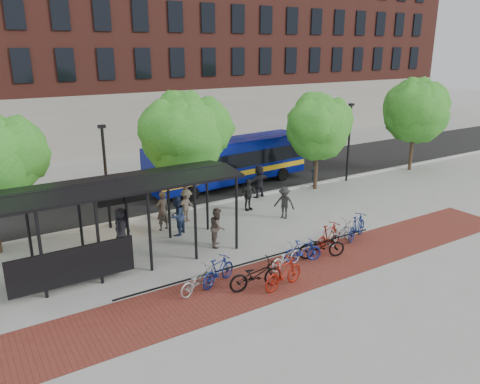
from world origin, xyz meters
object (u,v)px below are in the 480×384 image
lamp_post_left (106,174)px  pedestrian_7 (314,173)px  bike_4 (256,275)px  bike_11 (357,227)px  bike_5 (284,273)px  tree_b (184,132)px  bike_6 (286,257)px  pedestrian_8 (218,227)px  pedestrian_4 (248,195)px  bike_3 (218,271)px  bike_10 (341,233)px  lamp_post_right (349,140)px  pedestrian_3 (187,206)px  tree_c (319,125)px  pedestrian_5 (259,181)px  bike_7 (303,251)px  pedestrian_1 (162,211)px  bus_shelter (108,195)px  bike_9 (329,236)px  bike_8 (322,246)px  bus (229,160)px  pedestrian_0 (121,228)px  bike_2 (198,280)px  pedestrian_9 (284,203)px  tree_d (416,108)px  pedestrian_2 (177,216)px

lamp_post_left → pedestrian_7: lamp_post_left is taller
bike_4 → bike_11: size_ratio=1.09×
bike_5 → pedestrian_7: size_ratio=1.11×
tree_b → bike_6: tree_b is taller
pedestrian_7 → pedestrian_8: bearing=0.1°
tree_b → pedestrian_4: size_ratio=3.70×
bike_3 → bike_10: (6.63, 0.41, -0.04)m
lamp_post_right → bike_3: (-14.28, -7.84, -2.20)m
pedestrian_3 → pedestrian_8: pedestrian_8 is taller
tree_c → pedestrian_5: (-4.04, 0.45, -3.08)m
bike_7 → pedestrian_1: 7.32m
bus_shelter → bike_9: size_ratio=5.43×
lamp_post_left → pedestrian_7: size_ratio=3.01×
bike_4 → bike_9: size_ratio=1.09×
bike_4 → bike_8: bearing=-71.3°
bus → bike_8: size_ratio=5.50×
bike_3 → bike_9: size_ratio=0.92×
lamp_post_left → bike_7: 10.08m
tree_b → bike_5: size_ratio=3.41×
pedestrian_4 → bike_9: bearing=-95.3°
bike_8 → pedestrian_0: size_ratio=1.09×
bike_2 → bike_4: 2.12m
pedestrian_3 → bike_5: bearing=-113.7°
bike_8 → lamp_post_right: bearing=-28.9°
lamp_post_left → bike_2: (0.81, -7.97, -2.28)m
bike_10 → pedestrian_0: size_ratio=1.03×
tree_c → pedestrian_9: bearing=-146.9°
bike_6 → tree_b: bearing=-9.2°
bike_2 → bike_7: bearing=-108.0°
bus_shelter → bike_11: 11.27m
bike_8 → pedestrian_1: (-4.44, 6.52, 0.45)m
bike_7 → bike_2: bearing=105.7°
pedestrian_3 → pedestrian_8: size_ratio=0.96×
bike_7 → pedestrian_0: bearing=63.7°
pedestrian_5 → bike_3: bearing=35.2°
tree_d → lamp_post_right: bearing=177.6°
tree_b → bike_9: tree_b is taller
bike_3 → pedestrian_7: (11.62, 8.04, 0.31)m
bus → pedestrian_9: bus is taller
bus_shelter → bike_4: 6.63m
tree_b → bike_9: size_ratio=3.31×
bike_5 → lamp_post_left: bearing=11.6°
tree_d → bike_4: (-19.38, -8.64, -3.91)m
bike_2 → bike_3: size_ratio=0.98×
lamp_post_right → bike_8: bearing=-139.1°
bike_6 → bike_7: (0.92, 0.07, 0.04)m
bike_2 → bike_3: bearing=-98.8°
bike_9 → pedestrian_2: pedestrian_2 is taller
tree_b → bike_10: bearing=-59.4°
tree_c → bike_10: 9.31m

